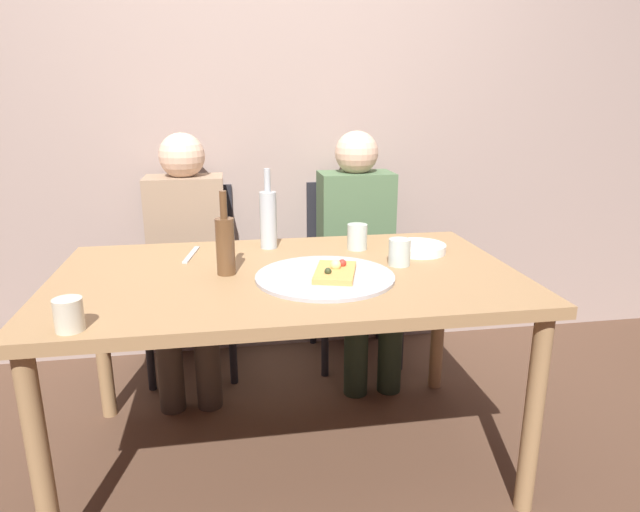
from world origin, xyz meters
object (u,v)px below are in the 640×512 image
(pizza_slice_last, at_px, (335,271))
(guest_in_beanie, at_px, (359,242))
(wine_bottle, at_px, (268,218))
(chair_left, at_px, (190,266))
(table_knife, at_px, (191,255))
(chair_right, at_px, (352,259))
(guest_in_sweater, at_px, (187,250))
(tumbler_far, at_px, (357,237))
(wine_glass, at_px, (399,252))
(pizza_tray, at_px, (325,277))
(dining_table, at_px, (287,292))
(tumbler_near, at_px, (69,315))
(plate_stack, at_px, (418,248))
(beer_bottle, at_px, (225,244))

(pizza_slice_last, relative_size, guest_in_beanie, 0.21)
(wine_bottle, height_order, chair_left, wine_bottle)
(table_knife, xyz_separation_m, chair_right, (0.77, 0.60, -0.23))
(wine_bottle, height_order, guest_in_sweater, guest_in_sweater)
(wine_bottle, bearing_deg, tumbler_far, -12.93)
(chair_left, xyz_separation_m, guest_in_beanie, (0.82, -0.15, 0.13))
(tumbler_far, height_order, table_knife, tumbler_far)
(wine_glass, xyz_separation_m, guest_in_beanie, (0.02, 0.70, -0.15))
(pizza_tray, bearing_deg, dining_table, 142.07)
(dining_table, bearing_deg, tumbler_far, 39.09)
(wine_bottle, distance_m, chair_left, 0.73)
(dining_table, distance_m, chair_left, 0.97)
(pizza_slice_last, xyz_separation_m, wine_bottle, (-0.19, 0.42, 0.10))
(guest_in_beanie, bearing_deg, tumbler_far, 75.24)
(chair_left, relative_size, guest_in_sweater, 0.77)
(pizza_tray, bearing_deg, chair_left, 117.89)
(wine_glass, bearing_deg, wine_bottle, 144.76)
(pizza_tray, bearing_deg, tumbler_far, 60.84)
(dining_table, distance_m, table_knife, 0.44)
(dining_table, distance_m, pizza_tray, 0.17)
(guest_in_sweater, bearing_deg, tumbler_near, 78.71)
(chair_right, xyz_separation_m, guest_in_beanie, (0.00, -0.15, 0.13))
(dining_table, height_order, pizza_slice_last, pizza_slice_last)
(dining_table, height_order, wine_glass, wine_glass)
(wine_bottle, xyz_separation_m, guest_in_sweater, (-0.35, 0.39, -0.22))
(dining_table, relative_size, chair_right, 1.77)
(guest_in_beanie, bearing_deg, pizza_slice_last, 71.00)
(pizza_tray, relative_size, wine_bottle, 1.47)
(plate_stack, bearing_deg, beer_bottle, -168.38)
(tumbler_far, bearing_deg, tumbler_near, -144.83)
(tumbler_far, distance_m, chair_right, 0.69)
(chair_left, bearing_deg, wine_bottle, 123.30)
(wine_bottle, bearing_deg, pizza_tray, -69.89)
(tumbler_far, distance_m, wine_glass, 0.26)
(beer_bottle, bearing_deg, dining_table, -3.68)
(tumbler_near, distance_m, chair_left, 1.32)
(plate_stack, height_order, chair_right, chair_right)
(pizza_tray, distance_m, wine_bottle, 0.46)
(guest_in_sweater, bearing_deg, wine_glass, 138.70)
(table_knife, bearing_deg, plate_stack, 92.79)
(pizza_slice_last, relative_size, wine_bottle, 0.78)
(guest_in_sweater, bearing_deg, table_knife, 96.41)
(tumbler_far, bearing_deg, chair_left, 138.53)
(pizza_tray, distance_m, tumbler_near, 0.80)
(tumbler_near, relative_size, tumbler_far, 0.86)
(pizza_tray, distance_m, beer_bottle, 0.36)
(wine_glass, height_order, guest_in_sweater, guest_in_sweater)
(wine_glass, distance_m, plate_stack, 0.20)
(beer_bottle, bearing_deg, guest_in_beanie, 47.78)
(wine_bottle, height_order, table_knife, wine_bottle)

